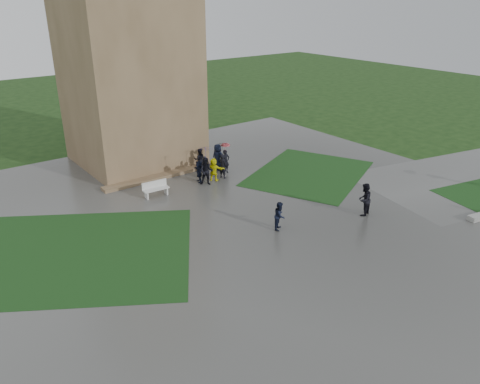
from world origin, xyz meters
TOP-DOWN VIEW (x-y plane):
  - ground at (0.00, 0.00)m, footprint 120.00×120.00m
  - plaza at (0.00, 2.00)m, footprint 34.00×34.00m
  - lawn_inset_left at (-8.50, 4.00)m, footprint 14.10×13.46m
  - lawn_inset_right at (8.50, 5.00)m, footprint 11.12×10.15m
  - tower at (0.00, 15.00)m, footprint 8.00×8.00m
  - tower_plinth at (0.00, 10.60)m, footprint 9.00×0.80m
  - bench at (-2.06, 7.98)m, footprint 1.69×0.61m
  - visitor_cluster at (2.50, 8.43)m, footprint 3.23×3.60m
  - pedestrian_mid at (1.19, -0.07)m, footprint 0.88×0.80m
  - pedestrian_near at (6.20, -1.67)m, footprint 1.05×0.79m

SIDE VIEW (x-z plane):
  - ground at x=0.00m, z-range 0.00..0.00m
  - plaza at x=0.00m, z-range 0.00..0.02m
  - lawn_inset_left at x=-8.50m, z-range 0.02..0.03m
  - lawn_inset_right at x=8.50m, z-range 0.02..0.03m
  - tower_plinth at x=0.00m, z-range 0.02..0.24m
  - bench at x=-2.06m, z-range 0.03..1.00m
  - pedestrian_mid at x=1.19m, z-range 0.02..1.59m
  - pedestrian_near at x=6.20m, z-range 0.02..1.94m
  - visitor_cluster at x=2.50m, z-range -0.12..2.52m
  - tower at x=0.00m, z-range 0.00..18.00m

